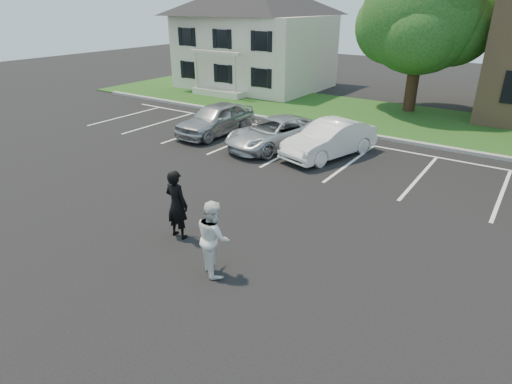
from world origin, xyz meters
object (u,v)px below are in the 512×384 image
car_silver_minivan (275,133)px  car_silver_west (216,119)px  man_white_shirt (213,237)px  car_white_sedan (330,139)px  tree (424,17)px  house (255,35)px  man_black_suit (177,204)px

car_silver_minivan → car_silver_west: bearing=-167.3°
man_white_shirt → car_white_sedan: bearing=-47.2°
tree → car_silver_minivan: tree is taller
car_silver_minivan → car_white_sedan: bearing=20.7°
house → car_silver_west: house is taller
man_white_shirt → car_silver_west: man_white_shirt is taller
tree → man_white_shirt: (0.87, -19.77, -4.40)m
man_white_shirt → car_silver_west: size_ratio=0.42×
car_silver_west → car_silver_minivan: (3.56, -0.14, -0.10)m
man_black_suit → car_white_sedan: 8.73m
tree → car_silver_minivan: (-3.12, -10.56, -4.67)m
man_black_suit → man_white_shirt: size_ratio=1.05×
house → car_silver_west: size_ratio=2.26×
tree → man_white_shirt: tree is taller
house → car_silver_west: (5.73, -11.87, -3.05)m
tree → car_silver_minivan: 11.96m
car_silver_west → tree: bearing=60.0°
house → car_white_sedan: (11.88, -11.74, -3.07)m
car_silver_minivan → car_white_sedan: car_white_sedan is taller
man_black_suit → car_silver_minivan: size_ratio=0.41×
man_black_suit → car_white_sedan: size_ratio=0.44×
house → tree: bearing=-6.6°
house → tree: size_ratio=1.17×
house → car_silver_west: bearing=-64.2°
tree → man_black_suit: size_ratio=4.40×
house → car_silver_minivan: bearing=-52.3°
car_silver_west → house: bearing=118.5°
man_black_suit → tree: bearing=-92.8°
man_black_suit → car_silver_minivan: (-2.06, 8.44, -0.32)m
car_silver_west → man_black_suit: bearing=-54.1°
tree → man_white_shirt: 20.27m
man_black_suit → car_silver_west: bearing=-56.3°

